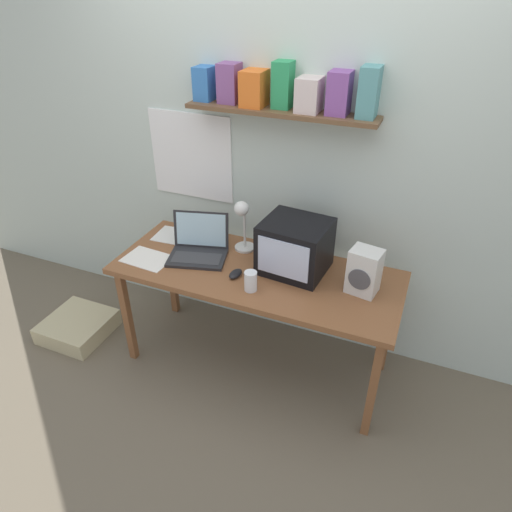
% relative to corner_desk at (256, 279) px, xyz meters
% --- Properties ---
extents(ground_plane, '(12.00, 12.00, 0.00)m').
position_rel_corner_desk_xyz_m(ground_plane, '(0.00, 0.00, -0.67)').
color(ground_plane, '#6A5F4D').
extents(back_wall, '(5.60, 0.24, 2.60)m').
position_rel_corner_desk_xyz_m(back_wall, '(-0.00, 0.46, 0.64)').
color(back_wall, silver).
rests_on(back_wall, ground_plane).
extents(corner_desk, '(1.69, 0.67, 0.74)m').
position_rel_corner_desk_xyz_m(corner_desk, '(0.00, 0.00, 0.00)').
color(corner_desk, brown).
rests_on(corner_desk, ground_plane).
extents(crt_monitor, '(0.39, 0.36, 0.30)m').
position_rel_corner_desk_xyz_m(crt_monitor, '(0.20, 0.10, 0.22)').
color(crt_monitor, black).
rests_on(crt_monitor, corner_desk).
extents(laptop, '(0.40, 0.35, 0.25)m').
position_rel_corner_desk_xyz_m(laptop, '(-0.39, 0.03, 0.13)').
color(laptop, '#232326').
rests_on(laptop, corner_desk).
extents(desk_lamp, '(0.13, 0.16, 0.35)m').
position_rel_corner_desk_xyz_m(desk_lamp, '(-0.16, 0.17, 0.29)').
color(desk_lamp, silver).
rests_on(desk_lamp, corner_desk).
extents(juice_glass, '(0.07, 0.07, 0.11)m').
position_rel_corner_desk_xyz_m(juice_glass, '(0.05, -0.18, 0.12)').
color(juice_glass, white).
rests_on(juice_glass, corner_desk).
extents(space_heater, '(0.18, 0.16, 0.26)m').
position_rel_corner_desk_xyz_m(space_heater, '(0.61, 0.04, 0.19)').
color(space_heater, silver).
rests_on(space_heater, corner_desk).
extents(computer_mouse, '(0.07, 0.11, 0.03)m').
position_rel_corner_desk_xyz_m(computer_mouse, '(-0.09, -0.10, 0.08)').
color(computer_mouse, black).
rests_on(computer_mouse, corner_desk).
extents(open_notebook, '(0.24, 0.22, 0.00)m').
position_rel_corner_desk_xyz_m(open_notebook, '(-0.67, 0.17, 0.07)').
color(open_notebook, silver).
rests_on(open_notebook, corner_desk).
extents(loose_paper_near_monitor, '(0.30, 0.22, 0.00)m').
position_rel_corner_desk_xyz_m(loose_paper_near_monitor, '(-0.66, -0.14, 0.07)').
color(loose_paper_near_monitor, white).
rests_on(loose_paper_near_monitor, corner_desk).
extents(floor_cushion, '(0.43, 0.43, 0.13)m').
position_rel_corner_desk_xyz_m(floor_cushion, '(-1.29, -0.23, -0.61)').
color(floor_cushion, '#C5B78B').
rests_on(floor_cushion, ground_plane).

